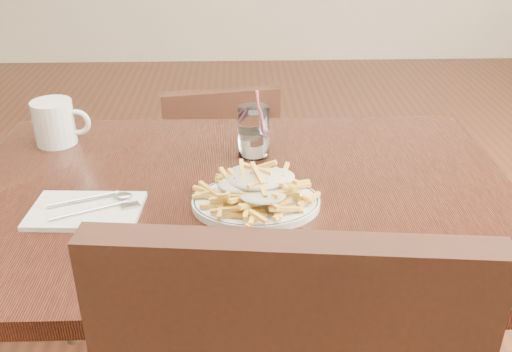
{
  "coord_description": "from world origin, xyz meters",
  "views": [
    {
      "loc": [
        0.0,
        -1.07,
        1.35
      ],
      "look_at": [
        0.03,
        -0.07,
        0.82
      ],
      "focal_mm": 40.0,
      "sensor_mm": 36.0,
      "label": 1
    }
  ],
  "objects_px": {
    "loaded_fries": "(256,184)",
    "coffee_mug": "(55,123)",
    "table": "(240,220)",
    "water_glass": "(254,135)",
    "fries_plate": "(256,202)",
    "chair_far": "(220,177)"
  },
  "relations": [
    {
      "from": "water_glass",
      "to": "fries_plate",
      "type": "bearing_deg",
      "value": -90.64
    },
    {
      "from": "loaded_fries",
      "to": "chair_far",
      "type": "bearing_deg",
      "value": 97.85
    },
    {
      "from": "fries_plate",
      "to": "loaded_fries",
      "type": "distance_m",
      "value": 0.04
    },
    {
      "from": "table",
      "to": "coffee_mug",
      "type": "xyz_separation_m",
      "value": [
        -0.45,
        0.25,
        0.13
      ]
    },
    {
      "from": "table",
      "to": "coffee_mug",
      "type": "height_order",
      "value": "coffee_mug"
    },
    {
      "from": "table",
      "to": "water_glass",
      "type": "bearing_deg",
      "value": 77.94
    },
    {
      "from": "chair_far",
      "to": "coffee_mug",
      "type": "distance_m",
      "value": 0.66
    },
    {
      "from": "loaded_fries",
      "to": "coffee_mug",
      "type": "xyz_separation_m",
      "value": [
        -0.49,
        0.33,
        0.0
      ]
    },
    {
      "from": "water_glass",
      "to": "coffee_mug",
      "type": "height_order",
      "value": "water_glass"
    },
    {
      "from": "table",
      "to": "loaded_fries",
      "type": "relative_size",
      "value": 4.67
    },
    {
      "from": "fries_plate",
      "to": "loaded_fries",
      "type": "height_order",
      "value": "loaded_fries"
    },
    {
      "from": "loaded_fries",
      "to": "coffee_mug",
      "type": "bearing_deg",
      "value": 146.03
    },
    {
      "from": "fries_plate",
      "to": "coffee_mug",
      "type": "height_order",
      "value": "coffee_mug"
    },
    {
      "from": "loaded_fries",
      "to": "coffee_mug",
      "type": "relative_size",
      "value": 1.83
    },
    {
      "from": "water_glass",
      "to": "table",
      "type": "bearing_deg",
      "value": -102.06
    },
    {
      "from": "water_glass",
      "to": "coffee_mug",
      "type": "bearing_deg",
      "value": 170.21
    },
    {
      "from": "fries_plate",
      "to": "coffee_mug",
      "type": "xyz_separation_m",
      "value": [
        -0.49,
        0.33,
        0.05
      ]
    },
    {
      "from": "table",
      "to": "water_glass",
      "type": "height_order",
      "value": "water_glass"
    },
    {
      "from": "coffee_mug",
      "to": "fries_plate",
      "type": "bearing_deg",
      "value": -33.97
    },
    {
      "from": "loaded_fries",
      "to": "water_glass",
      "type": "height_order",
      "value": "water_glass"
    },
    {
      "from": "loaded_fries",
      "to": "coffee_mug",
      "type": "distance_m",
      "value": 0.59
    },
    {
      "from": "chair_far",
      "to": "loaded_fries",
      "type": "distance_m",
      "value": 0.8
    }
  ]
}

